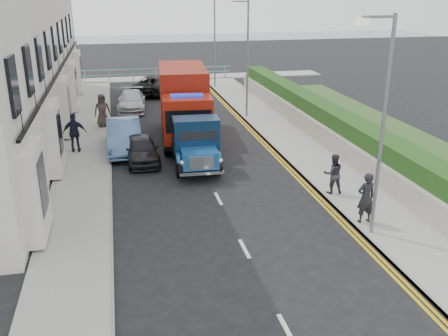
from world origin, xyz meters
TOP-DOWN VIEW (x-y plane):
  - ground at (0.00, 0.00)m, footprint 120.00×120.00m
  - pavement_west at (-5.20, 9.00)m, footprint 2.40×38.00m
  - pavement_east at (5.30, 9.00)m, footprint 2.60×38.00m
  - promenade at (0.00, 29.00)m, footprint 30.00×2.50m
  - sea_plane at (0.00, 60.00)m, footprint 120.00×120.00m
  - garden_east at (7.21, 9.00)m, footprint 1.45×28.00m
  - seafront_railing at (0.00, 28.20)m, footprint 13.00×0.08m
  - lamp_near at (4.18, -2.00)m, footprint 1.23×0.18m
  - lamp_mid at (4.18, 14.00)m, footprint 1.23×0.18m
  - lamp_far at (4.18, 24.00)m, footprint 1.23×0.18m
  - bedford_lorry at (-0.28, 5.50)m, footprint 2.18×5.05m
  - red_lorry at (-0.09, 10.56)m, footprint 2.94×7.21m
  - parked_car_front at (-2.60, 7.00)m, footprint 1.60×3.67m
  - parked_car_mid at (-3.33, 8.88)m, footprint 1.67×4.68m
  - parked_car_rear at (-2.60, 17.59)m, footprint 2.05×4.40m
  - seafront_car_left at (-0.56, 22.73)m, footprint 4.25×5.68m
  - seafront_car_right at (2.02, 23.99)m, footprint 3.34×4.71m
  - pedestrian_east_near at (4.40, -1.26)m, footprint 0.68×0.47m
  - pedestrian_east_far at (4.40, 1.37)m, footprint 0.84×0.69m
  - pedestrian_west_near at (-5.65, 8.88)m, footprint 1.13×0.49m
  - pedestrian_west_far at (-4.40, 13.40)m, footprint 0.98×0.70m

SIDE VIEW (x-z plane):
  - ground at x=0.00m, z-range 0.00..0.00m
  - sea_plane at x=0.00m, z-range 0.00..0.00m
  - pavement_west at x=-5.20m, z-range 0.00..0.12m
  - pavement_east at x=5.30m, z-range 0.00..0.12m
  - promenade at x=0.00m, z-range 0.00..0.12m
  - seafront_railing at x=0.00m, z-range 0.03..1.14m
  - parked_car_front at x=-2.60m, z-range 0.00..1.23m
  - parked_car_rear at x=-2.60m, z-range 0.00..1.24m
  - seafront_car_left at x=-0.56m, z-range 0.00..1.43m
  - seafront_car_right at x=2.02m, z-range 0.00..1.49m
  - parked_car_mid at x=-3.33m, z-range 0.00..1.54m
  - garden_east at x=7.21m, z-range 0.02..1.77m
  - pedestrian_east_far at x=4.40m, z-range 0.12..1.71m
  - pedestrian_east_near at x=4.40m, z-range 0.12..1.90m
  - pedestrian_west_far at x=-4.40m, z-range 0.12..2.00m
  - pedestrian_west_near at x=-5.65m, z-range 0.12..2.03m
  - bedford_lorry at x=-0.28m, z-range -0.09..2.25m
  - red_lorry at x=-0.09m, z-range 0.12..3.81m
  - lamp_near at x=4.18m, z-range 0.50..7.50m
  - lamp_mid at x=4.18m, z-range 0.50..7.50m
  - lamp_far at x=4.18m, z-range 0.50..7.50m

